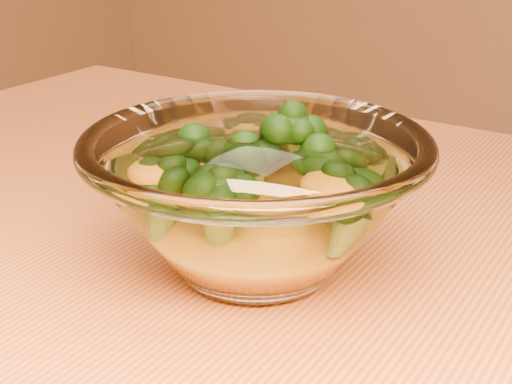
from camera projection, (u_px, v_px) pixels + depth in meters
glass_bowl at (256, 199)px, 0.46m from camera, size 0.23×0.23×0.10m
cheese_sauce at (256, 228)px, 0.47m from camera, size 0.13×0.13×0.04m
broccoli_heap at (260, 174)px, 0.46m from camera, size 0.16×0.13×0.08m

